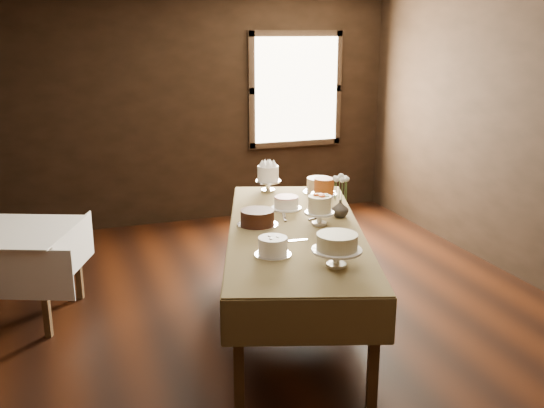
{
  "coord_description": "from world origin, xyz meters",
  "views": [
    {
      "loc": [
        -1.63,
        -4.38,
        2.33
      ],
      "look_at": [
        0.0,
        0.2,
        0.95
      ],
      "focal_mm": 40.55,
      "sensor_mm": 36.0,
      "label": 1
    }
  ],
  "objects_px": {
    "cake_meringue": "(268,179)",
    "cake_server_d": "(324,217)",
    "cake_caramel": "(324,194)",
    "cake_chocolate": "(257,218)",
    "cake_flowers": "(320,212)",
    "display_table": "(295,235)",
    "flower_vase": "(340,208)",
    "cake_speckled": "(319,186)",
    "cake_server_b": "(349,245)",
    "side_table": "(16,240)",
    "cake_lattice": "(286,204)",
    "cake_cream": "(337,251)",
    "cake_swirl": "(273,247)",
    "cake_server_a": "(298,240)",
    "cake_server_c": "(284,216)"
  },
  "relations": [
    {
      "from": "cake_meringue",
      "to": "cake_server_d",
      "type": "distance_m",
      "value": 0.99
    },
    {
      "from": "cake_server_d",
      "to": "cake_caramel",
      "type": "bearing_deg",
      "value": 49.64
    },
    {
      "from": "cake_chocolate",
      "to": "cake_flowers",
      "type": "distance_m",
      "value": 0.5
    },
    {
      "from": "display_table",
      "to": "cake_meringue",
      "type": "relative_size",
      "value": 10.84
    },
    {
      "from": "flower_vase",
      "to": "cake_chocolate",
      "type": "bearing_deg",
      "value": 179.15
    },
    {
      "from": "cake_chocolate",
      "to": "flower_vase",
      "type": "distance_m",
      "value": 0.72
    },
    {
      "from": "cake_speckled",
      "to": "flower_vase",
      "type": "relative_size",
      "value": 2.07
    },
    {
      "from": "cake_server_b",
      "to": "cake_meringue",
      "type": "bearing_deg",
      "value": 160.33
    },
    {
      "from": "cake_caramel",
      "to": "flower_vase",
      "type": "relative_size",
      "value": 1.8
    },
    {
      "from": "cake_server_b",
      "to": "side_table",
      "type": "bearing_deg",
      "value": -142.02
    },
    {
      "from": "cake_meringue",
      "to": "cake_server_d",
      "type": "relative_size",
      "value": 1.09
    },
    {
      "from": "side_table",
      "to": "cake_server_b",
      "type": "height_order",
      "value": "cake_server_b"
    },
    {
      "from": "cake_lattice",
      "to": "cake_server_b",
      "type": "distance_m",
      "value": 1.06
    },
    {
      "from": "side_table",
      "to": "cake_cream",
      "type": "relative_size",
      "value": 3.05
    },
    {
      "from": "side_table",
      "to": "cake_flowers",
      "type": "distance_m",
      "value": 2.5
    },
    {
      "from": "cake_swirl",
      "to": "cake_server_a",
      "type": "xyz_separation_m",
      "value": [
        0.28,
        0.24,
        -0.06
      ]
    },
    {
      "from": "cake_lattice",
      "to": "cake_flowers",
      "type": "height_order",
      "value": "cake_flowers"
    },
    {
      "from": "side_table",
      "to": "cake_lattice",
      "type": "distance_m",
      "value": 2.27
    },
    {
      "from": "cake_caramel",
      "to": "cake_flowers",
      "type": "distance_m",
      "value": 0.52
    },
    {
      "from": "cake_swirl",
      "to": "flower_vase",
      "type": "relative_size",
      "value": 1.73
    },
    {
      "from": "cake_flowers",
      "to": "cake_speckled",
      "type": "bearing_deg",
      "value": 66.22
    },
    {
      "from": "cake_server_a",
      "to": "flower_vase",
      "type": "bearing_deg",
      "value": 40.74
    },
    {
      "from": "display_table",
      "to": "cake_server_d",
      "type": "bearing_deg",
      "value": 29.14
    },
    {
      "from": "side_table",
      "to": "cake_server_b",
      "type": "bearing_deg",
      "value": -31.11
    },
    {
      "from": "cake_server_d",
      "to": "cake_meringue",
      "type": "bearing_deg",
      "value": 82.79
    },
    {
      "from": "side_table",
      "to": "cake_server_a",
      "type": "distance_m",
      "value": 2.34
    },
    {
      "from": "cake_speckled",
      "to": "cake_caramel",
      "type": "bearing_deg",
      "value": -109.18
    },
    {
      "from": "cake_lattice",
      "to": "cake_server_a",
      "type": "bearing_deg",
      "value": -105.08
    },
    {
      "from": "cake_meringue",
      "to": "cake_server_b",
      "type": "distance_m",
      "value": 1.69
    },
    {
      "from": "side_table",
      "to": "cake_server_a",
      "type": "bearing_deg",
      "value": -30.1
    },
    {
      "from": "cake_speckled",
      "to": "cake_server_d",
      "type": "height_order",
      "value": "cake_speckled"
    },
    {
      "from": "cake_caramel",
      "to": "flower_vase",
      "type": "xyz_separation_m",
      "value": [
        -0.0,
        -0.33,
        -0.04
      ]
    },
    {
      "from": "cake_server_a",
      "to": "cake_server_b",
      "type": "xyz_separation_m",
      "value": [
        0.31,
        -0.23,
        0.0
      ]
    },
    {
      "from": "cake_caramel",
      "to": "cake_chocolate",
      "type": "relative_size",
      "value": 0.82
    },
    {
      "from": "cake_swirl",
      "to": "cake_server_a",
      "type": "bearing_deg",
      "value": 40.04
    },
    {
      "from": "cake_server_c",
      "to": "cake_server_d",
      "type": "relative_size",
      "value": 1.0
    },
    {
      "from": "cake_meringue",
      "to": "flower_vase",
      "type": "xyz_separation_m",
      "value": [
        0.29,
        -1.01,
        -0.04
      ]
    },
    {
      "from": "cake_speckled",
      "to": "cake_cream",
      "type": "bearing_deg",
      "value": -110.38
    },
    {
      "from": "cake_flowers",
      "to": "cake_server_b",
      "type": "height_order",
      "value": "cake_flowers"
    },
    {
      "from": "cake_swirl",
      "to": "cake_server_b",
      "type": "relative_size",
      "value": 1.08
    },
    {
      "from": "cake_lattice",
      "to": "flower_vase",
      "type": "relative_size",
      "value": 1.98
    },
    {
      "from": "cake_chocolate",
      "to": "cake_meringue",
      "type": "bearing_deg",
      "value": 66.36
    },
    {
      "from": "cake_server_a",
      "to": "cake_server_c",
      "type": "xyz_separation_m",
      "value": [
        0.12,
        0.62,
        0.0
      ]
    },
    {
      "from": "display_table",
      "to": "cake_lattice",
      "type": "relative_size",
      "value": 9.58
    },
    {
      "from": "cake_server_b",
      "to": "flower_vase",
      "type": "relative_size",
      "value": 1.61
    },
    {
      "from": "cake_server_a",
      "to": "side_table",
      "type": "bearing_deg",
      "value": 152.52
    },
    {
      "from": "cake_meringue",
      "to": "cake_caramel",
      "type": "relative_size",
      "value": 0.97
    },
    {
      "from": "cake_lattice",
      "to": "cake_caramel",
      "type": "xyz_separation_m",
      "value": [
        0.34,
        -0.05,
        0.07
      ]
    },
    {
      "from": "cake_server_a",
      "to": "cake_server_b",
      "type": "height_order",
      "value": "same"
    },
    {
      "from": "cake_speckled",
      "to": "cake_server_b",
      "type": "relative_size",
      "value": 1.29
    }
  ]
}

